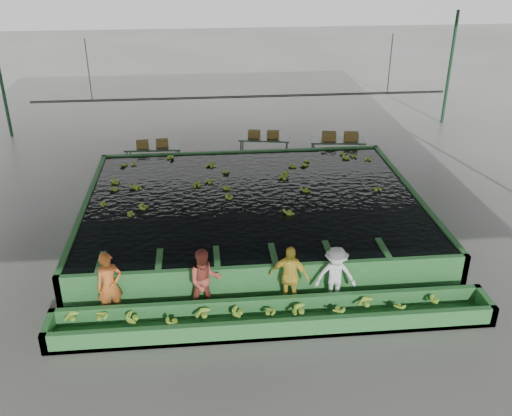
{
  "coord_description": "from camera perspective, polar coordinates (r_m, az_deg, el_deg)",
  "views": [
    {
      "loc": [
        -1.41,
        -13.91,
        8.1
      ],
      "look_at": [
        0.0,
        0.5,
        1.0
      ],
      "focal_mm": 40.0,
      "sensor_mm": 36.0,
      "label": 1
    }
  ],
  "objects": [
    {
      "name": "box_stack_left",
      "position": [
        21.35,
        -10.31,
        6.05
      ],
      "size": [
        1.17,
        0.43,
        0.25
      ],
      "primitive_type": null,
      "rotation": [
        0.0,
        0.0,
        0.1
      ],
      "color": "brown",
      "rests_on": "packing_table_left"
    },
    {
      "name": "floating_bananas",
      "position": [
        17.81,
        -0.57,
        2.1
      ],
      "size": [
        8.85,
        6.03,
        0.12
      ],
      "primitive_type": null,
      "color": "#8BBE30",
      "rests_on": "tank_water"
    },
    {
      "name": "worker_b",
      "position": [
        13.29,
        -5.14,
        -7.28
      ],
      "size": [
        0.89,
        0.75,
        1.61
      ],
      "primitive_type": "imported",
      "rotation": [
        0.0,
        0.0,
        0.19
      ],
      "color": "#AD4A3A",
      "rests_on": "ground"
    },
    {
      "name": "worker_a",
      "position": [
        13.47,
        -14.43,
        -7.53
      ],
      "size": [
        0.7,
        0.59,
        1.64
      ],
      "primitive_type": "imported",
      "rotation": [
        0.0,
        0.0,
        0.38
      ],
      "color": "orange",
      "rests_on": "ground"
    },
    {
      "name": "packing_table_left",
      "position": [
        21.54,
        -10.16,
        4.93
      ],
      "size": [
        2.06,
        0.89,
        0.92
      ],
      "primitive_type": null,
      "rotation": [
        0.0,
        0.0,
        -0.04
      ],
      "color": "#59605B",
      "rests_on": "ground"
    },
    {
      "name": "ground",
      "position": [
        16.15,
        0.17,
        -3.96
      ],
      "size": [
        80.0,
        80.0,
        0.0
      ],
      "primitive_type": "plane",
      "color": "slate",
      "rests_on": "ground"
    },
    {
      "name": "flotation_tank",
      "position": [
        17.26,
        -0.32,
        -0.19
      ],
      "size": [
        10.0,
        8.0,
        0.9
      ],
      "primitive_type": null,
      "color": "#2F7235",
      "rests_on": "ground"
    },
    {
      "name": "box_stack_right",
      "position": [
        21.91,
        8.38,
        6.76
      ],
      "size": [
        1.4,
        0.57,
        0.29
      ],
      "primitive_type": null,
      "rotation": [
        0.0,
        0.0,
        -0.15
      ],
      "color": "brown",
      "rests_on": "packing_table_right"
    },
    {
      "name": "worker_c",
      "position": [
        13.42,
        3.35,
        -6.87
      ],
      "size": [
        1.02,
        0.72,
        1.6
      ],
      "primitive_type": "imported",
      "rotation": [
        0.0,
        0.0,
        -0.39
      ],
      "color": "yellow",
      "rests_on": "ground"
    },
    {
      "name": "shed_roof",
      "position": [
        14.32,
        0.2,
        13.62
      ],
      "size": [
        20.0,
        22.0,
        0.04
      ],
      "primitive_type": "cube",
      "color": "slate",
      "rests_on": "shed_posts"
    },
    {
      "name": "packing_table_mid",
      "position": [
        22.25,
        0.83,
        5.98
      ],
      "size": [
        2.05,
        1.11,
        0.88
      ],
      "primitive_type": null,
      "rotation": [
        0.0,
        0.0,
        -0.18
      ],
      "color": "#59605B",
      "rests_on": "ground"
    },
    {
      "name": "cableway_rail",
      "position": [
        19.63,
        -1.31,
        11.06
      ],
      "size": [
        0.08,
        0.08,
        14.0
      ],
      "primitive_type": "cylinder",
      "color": "#59605B",
      "rests_on": "shed_roof"
    },
    {
      "name": "sorting_trough",
      "position": [
        13.03,
        1.79,
        -10.92
      ],
      "size": [
        10.0,
        1.0,
        0.5
      ],
      "primitive_type": null,
      "color": "#2F7235",
      "rests_on": "ground"
    },
    {
      "name": "trough_bananas",
      "position": [
        12.94,
        1.8,
        -10.39
      ],
      "size": [
        8.43,
        0.56,
        0.11
      ],
      "primitive_type": null,
      "color": "#8BBE30",
      "rests_on": "sorting_trough"
    },
    {
      "name": "box_stack_mid",
      "position": [
        22.12,
        0.76,
        7.08
      ],
      "size": [
        1.23,
        0.54,
        0.26
      ],
      "primitive_type": null,
      "rotation": [
        0.0,
        0.0,
        -0.19
      ],
      "color": "brown",
      "rests_on": "packing_table_mid"
    },
    {
      "name": "shed_posts",
      "position": [
        15.06,
        0.19,
        4.3
      ],
      "size": [
        20.0,
        22.0,
        5.0
      ],
      "primitive_type": null,
      "color": "#194024",
      "rests_on": "ground"
    },
    {
      "name": "rail_hanger_right",
      "position": [
        20.38,
        13.25,
        13.85
      ],
      "size": [
        0.04,
        0.04,
        2.0
      ],
      "primitive_type": "cylinder",
      "color": "#59605B",
      "rests_on": "shed_roof"
    },
    {
      "name": "worker_d",
      "position": [
        13.64,
        7.95,
        -6.74
      ],
      "size": [
        1.0,
        0.62,
        1.5
      ],
      "primitive_type": "imported",
      "rotation": [
        0.0,
        0.0,
        -0.06
      ],
      "color": "white",
      "rests_on": "ground"
    },
    {
      "name": "tank_water",
      "position": [
        17.09,
        -0.33,
        1.02
      ],
      "size": [
        9.7,
        7.7,
        0.0
      ],
      "primitive_type": "cube",
      "color": "black",
      "rests_on": "flotation_tank"
    },
    {
      "name": "packing_table_right",
      "position": [
        22.09,
        8.1,
        5.65
      ],
      "size": [
        2.14,
        1.06,
        0.94
      ],
      "primitive_type": null,
      "rotation": [
        0.0,
        0.0,
        -0.12
      ],
      "color": "#59605B",
      "rests_on": "ground"
    },
    {
      "name": "rail_hanger_left",
      "position": [
        19.68,
        -16.41,
        13.07
      ],
      "size": [
        0.04,
        0.04,
        2.0
      ],
      "primitive_type": "cylinder",
      "color": "#59605B",
      "rests_on": "shed_roof"
    }
  ]
}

